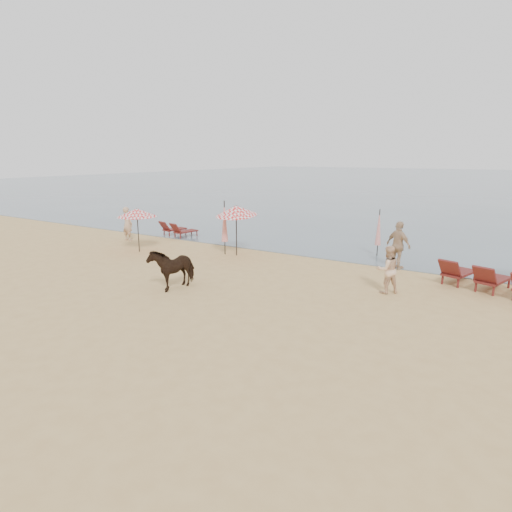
{
  "coord_description": "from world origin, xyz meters",
  "views": [
    {
      "loc": [
        7.56,
        -7.05,
        4.46
      ],
      "look_at": [
        0.0,
        5.0,
        1.1
      ],
      "focal_mm": 30.0,
      "sensor_mm": 36.0,
      "label": 1
    }
  ],
  "objects": [
    {
      "name": "beachgoer_left",
      "position": [
        -10.23,
        8.39,
        0.91
      ],
      "size": [
        0.67,
        0.45,
        1.81
      ],
      "primitive_type": "imported",
      "rotation": [
        0.0,
        0.0,
        3.12
      ],
      "color": "tan",
      "rests_on": "ground"
    },
    {
      "name": "umbrella_open_left_b",
      "position": [
        -3.3,
        8.59,
        2.06
      ],
      "size": [
        1.86,
        1.9,
        2.38
      ],
      "rotation": [
        0.0,
        0.0,
        0.39
      ],
      "color": "black",
      "rests_on": "ground"
    },
    {
      "name": "umbrella_closed_right",
      "position": [
        2.19,
        11.83,
        1.32
      ],
      "size": [
        0.26,
        0.26,
        2.14
      ],
      "rotation": [
        0.0,
        0.0,
        0.36
      ],
      "color": "black",
      "rests_on": "ground"
    },
    {
      "name": "lounger_cluster_right",
      "position": [
        6.92,
        8.73,
        0.46
      ],
      "size": [
        3.37,
        2.58,
        0.66
      ],
      "rotation": [
        0.0,
        0.0,
        -0.31
      ],
      "color": "#5B1E15",
      "rests_on": "ground"
    },
    {
      "name": "cow",
      "position": [
        -2.4,
        3.43,
        0.71
      ],
      "size": [
        0.87,
        1.73,
        1.42
      ],
      "primitive_type": "imported",
      "rotation": [
        0.0,
        0.0,
        -0.06
      ],
      "color": "black",
      "rests_on": "ground"
    },
    {
      "name": "umbrella_closed_left",
      "position": [
        -3.9,
        8.51,
        1.52
      ],
      "size": [
        0.3,
        0.3,
        2.47
      ],
      "rotation": [
        0.0,
        0.0,
        0.17
      ],
      "color": "black",
      "rests_on": "ground"
    },
    {
      "name": "beachgoer_right_a",
      "position": [
        4.01,
        6.75,
        0.8
      ],
      "size": [
        0.98,
        0.97,
        1.6
      ],
      "primitive_type": "imported",
      "rotation": [
        0.0,
        0.0,
        3.89
      ],
      "color": "#DFB18B",
      "rests_on": "ground"
    },
    {
      "name": "lounger_cluster_left",
      "position": [
        -8.79,
        10.67,
        0.4
      ],
      "size": [
        1.9,
        1.85,
        0.58
      ],
      "rotation": [
        0.0,
        0.0,
        -0.2
      ],
      "color": "#5B1E15",
      "rests_on": "ground"
    },
    {
      "name": "umbrella_open_left_a",
      "position": [
        -7.67,
        6.79,
        1.86
      ],
      "size": [
        1.82,
        1.82,
        2.07
      ],
      "rotation": [
        0.0,
        0.0,
        0.03
      ],
      "color": "black",
      "rests_on": "ground"
    },
    {
      "name": "beachgoer_right_b",
      "position": [
        3.52,
        10.06,
        0.97
      ],
      "size": [
        1.22,
        0.92,
        1.93
      ],
      "primitive_type": "imported",
      "rotation": [
        0.0,
        0.0,
        2.68
      ],
      "color": "tan",
      "rests_on": "ground"
    },
    {
      "name": "ground",
      "position": [
        0.0,
        0.0,
        0.0
      ],
      "size": [
        120.0,
        120.0,
        0.0
      ],
      "primitive_type": "plane",
      "color": "tan",
      "rests_on": "ground"
    },
    {
      "name": "sea",
      "position": [
        0.0,
        80.0,
        0.0
      ],
      "size": [
        160.0,
        140.0,
        0.06
      ],
      "primitive_type": "cube",
      "color": "#51606B",
      "rests_on": "ground"
    }
  ]
}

